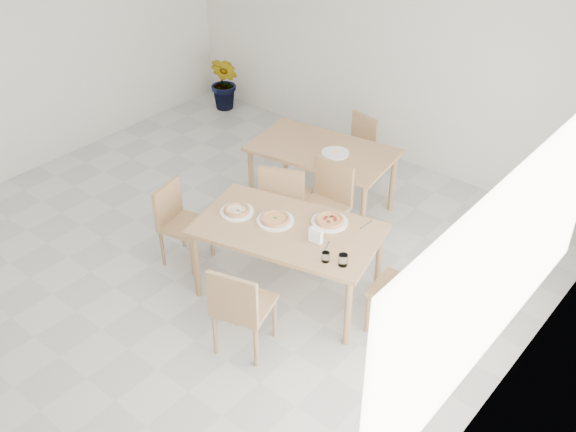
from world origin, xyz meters
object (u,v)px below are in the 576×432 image
Objects in this scene: chair_south at (240,305)px; chair_back_s at (284,197)px; napkin_holder at (316,236)px; chair_west at (178,218)px; potted_plant at (225,83)px; plate_pepperoni at (330,222)px; pizza_margherita at (275,219)px; plate_margherita at (275,221)px; pizza_pepperoni at (330,220)px; pizza_mushroom at (237,210)px; tumbler_a at (326,257)px; chair_back_n at (358,144)px; plate_mushroom at (237,212)px; second_table at (322,155)px; chair_north at (327,200)px; chair_east at (408,287)px; tumbler_b at (343,260)px; plate_empty at (335,153)px; main_table at (288,235)px.

chair_back_s is at bearing -79.43° from chair_south.
chair_back_s is at bearing 137.17° from napkin_holder.
potted_plant is (-2.13, 2.84, -0.08)m from chair_west.
plate_pepperoni is (0.05, 1.14, 0.24)m from chair_south.
plate_pepperoni is at bearing 37.33° from pizza_margherita.
pizza_pepperoni reaches higher than plate_margherita.
pizza_mushroom is at bearing -151.14° from pizza_pepperoni.
tumbler_a is at bearing -41.55° from napkin_holder.
chair_south is 1.11× the size of chair_back_n.
plate_mushroom is 0.78m from chair_back_s.
pizza_pepperoni is 0.39× the size of chair_back_n.
potted_plant is at bearing 147.48° from second_table.
chair_north is 1.47m from chair_east.
chair_back_s is (-1.26, 0.75, -0.26)m from tumbler_b.
pizza_margherita is at bearing -87.31° from chair_north.
second_table is 2.03× the size of chair_back_n.
pizza_margherita reaches higher than plate_empty.
plate_mushroom is 0.02m from pizza_mushroom.
tumbler_a is (1.07, -0.06, 0.01)m from pizza_mushroom.
second_table is at bearing -108.40° from chair_back_s.
napkin_holder is at bearing 6.44° from pizza_mushroom.
pizza_pepperoni is 2.18× the size of napkin_holder.
pizza_mushroom is at bearing -89.63° from chair_west.
tumbler_b is at bearing -0.36° from plate_mushroom.
pizza_mushroom is (-0.75, -0.42, 0.02)m from plate_pepperoni.
potted_plant is at bearing 136.10° from plate_mushroom.
potted_plant reaches higher than pizza_margherita.
tumbler_b reaches higher than potted_plant.
chair_west is at bearing -157.93° from pizza_pepperoni.
chair_east is at bearing -3.44° from plate_pepperoni.
main_table is 0.88m from chair_south.
chair_west is (-0.96, -1.14, -0.05)m from chair_north.
plate_mushroom is at bearing -108.52° from chair_north.
chair_north is 1.37m from tumbler_b.
potted_plant reaches higher than plate_margherita.
pizza_pepperoni is (0.39, 0.30, 0.02)m from plate_margherita.
chair_back_s is 0.78m from plate_empty.
plate_pepperoni is 0.90m from chair_back_s.
plate_pepperoni is at bearing 132.22° from chair_back_s.
tumbler_b reaches higher than plate_margherita.
main_table is at bearing 12.58° from plate_mushroom.
chair_west reaches higher than pizza_pepperoni.
tumbler_a is 1.40m from chair_back_s.
tumbler_a reaches higher than plate_empty.
plate_empty is at bearing 103.88° from plate_margherita.
chair_north is at bearing 72.96° from plate_mushroom.
chair_west is 1.80m from plate_empty.
chair_north is at bearing 94.17° from pizza_margherita.
plate_empty is (-0.34, 1.37, 0.00)m from plate_margherita.
chair_east is 2.54× the size of plate_margherita.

